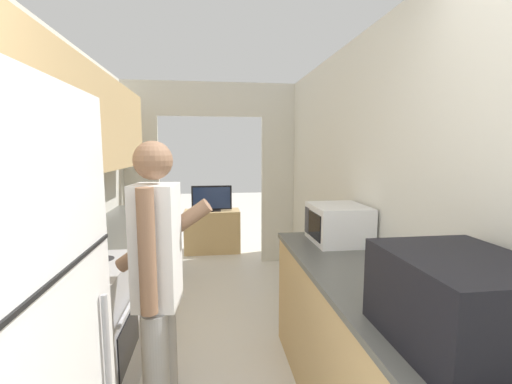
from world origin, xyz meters
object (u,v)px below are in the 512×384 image
at_px(person, 158,293).
at_px(microwave, 338,224).
at_px(television, 212,199).
at_px(range_oven, 75,341).
at_px(suitcase, 460,302).
at_px(tv_cabinet, 213,231).
at_px(knife, 97,240).

height_order(person, microwave, person).
xyz_separation_m(person, television, (0.29, 3.56, -0.04)).
bearing_deg(range_oven, television, 75.15).
relative_size(suitcase, tv_cabinet, 0.67).
distance_m(person, microwave, 1.43).
height_order(suitcase, tv_cabinet, suitcase).
distance_m(range_oven, microwave, 1.91).
bearing_deg(suitcase, range_oven, 148.97).
distance_m(tv_cabinet, knife, 2.83).
bearing_deg(person, range_oven, 64.64).
xyz_separation_m(tv_cabinet, television, (0.00, -0.04, 0.52)).
bearing_deg(knife, television, 51.74).
relative_size(person, microwave, 3.65).
bearing_deg(suitcase, microwave, 86.58).
bearing_deg(microwave, knife, 171.68).
xyz_separation_m(person, knife, (-0.60, 0.98, 0.03)).
height_order(suitcase, microwave, suitcase).
bearing_deg(suitcase, television, 101.35).
xyz_separation_m(range_oven, tv_cabinet, (0.85, 3.24, -0.14)).
distance_m(range_oven, suitcase, 2.07).
xyz_separation_m(suitcase, television, (-0.85, 4.22, -0.23)).
height_order(range_oven, television, range_oven).
bearing_deg(television, person, -94.69).
xyz_separation_m(person, microwave, (1.22, 0.72, 0.17)).
distance_m(range_oven, knife, 0.78).
bearing_deg(tv_cabinet, microwave, -72.14).
distance_m(range_oven, tv_cabinet, 3.35).
bearing_deg(person, knife, 38.74).
xyz_separation_m(range_oven, person, (0.56, -0.36, 0.43)).
bearing_deg(person, tv_cabinet, 2.71).
relative_size(person, television, 2.70).
bearing_deg(suitcase, person, 149.81).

